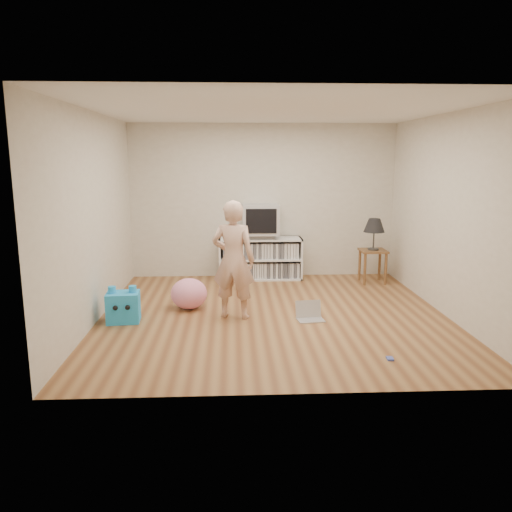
{
  "coord_description": "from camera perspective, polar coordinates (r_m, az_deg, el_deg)",
  "views": [
    {
      "loc": [
        -0.53,
        -6.27,
        2.03
      ],
      "look_at": [
        -0.21,
        0.4,
        0.71
      ],
      "focal_mm": 35.0,
      "sensor_mm": 36.0,
      "label": 1
    }
  ],
  "objects": [
    {
      "name": "ground",
      "position": [
        6.62,
        2.0,
        -6.72
      ],
      "size": [
        4.5,
        4.5,
        0.0
      ],
      "primitive_type": "plane",
      "color": "brown",
      "rests_on": "ground"
    },
    {
      "name": "walls",
      "position": [
        6.34,
        2.08,
        4.53
      ],
      "size": [
        4.52,
        4.52,
        2.6
      ],
      "color": "beige",
      "rests_on": "ground"
    },
    {
      "name": "ceiling",
      "position": [
        6.32,
        2.16,
        16.32
      ],
      "size": [
        4.5,
        4.5,
        0.01
      ],
      "primitive_type": "cube",
      "color": "white",
      "rests_on": "walls"
    },
    {
      "name": "media_unit",
      "position": [
        8.49,
        0.49,
        -0.25
      ],
      "size": [
        1.4,
        0.45,
        0.7
      ],
      "color": "white",
      "rests_on": "ground"
    },
    {
      "name": "dvd_deck",
      "position": [
        8.41,
        0.5,
        2.3
      ],
      "size": [
        0.45,
        0.35,
        0.07
      ],
      "primitive_type": "cube",
      "color": "gray",
      "rests_on": "media_unit"
    },
    {
      "name": "crt_tv",
      "position": [
        8.37,
        0.5,
        4.22
      ],
      "size": [
        0.6,
        0.53,
        0.5
      ],
      "color": "#A6A6AB",
      "rests_on": "dvd_deck"
    },
    {
      "name": "side_table",
      "position": [
        8.41,
        13.2,
        -0.2
      ],
      "size": [
        0.42,
        0.42,
        0.55
      ],
      "color": "brown",
      "rests_on": "ground"
    },
    {
      "name": "table_lamp",
      "position": [
        8.33,
        13.36,
        3.34
      ],
      "size": [
        0.34,
        0.34,
        0.52
      ],
      "color": "#333333",
      "rests_on": "side_table"
    },
    {
      "name": "person",
      "position": [
        6.32,
        -2.6,
        -0.46
      ],
      "size": [
        0.63,
        0.49,
        1.52
      ],
      "primitive_type": "imported",
      "rotation": [
        0.0,
        0.0,
        2.9
      ],
      "color": "#DDAE97",
      "rests_on": "ground"
    },
    {
      "name": "laptop",
      "position": [
        6.45,
        6.12,
        -6.66
      ],
      "size": [
        0.36,
        0.31,
        0.23
      ],
      "rotation": [
        0.0,
        0.0,
        0.13
      ],
      "color": "silver",
      "rests_on": "ground"
    },
    {
      "name": "playing_cards",
      "position": [
        5.39,
        15.06,
        -11.25
      ],
      "size": [
        0.07,
        0.09,
        0.02
      ],
      "primitive_type": "cube",
      "rotation": [
        0.0,
        0.0,
        -0.06
      ],
      "color": "#4A5DC6",
      "rests_on": "ground"
    },
    {
      "name": "plush_blue",
      "position": [
        6.51,
        -14.93,
        -5.61
      ],
      "size": [
        0.42,
        0.37,
        0.46
      ],
      "rotation": [
        0.0,
        0.0,
        0.08
      ],
      "color": "#1FA2FD",
      "rests_on": "ground"
    },
    {
      "name": "plush_pink",
      "position": [
        6.88,
        -7.67,
        -4.29
      ],
      "size": [
        0.56,
        0.56,
        0.42
      ],
      "primitive_type": "ellipsoid",
      "rotation": [
        0.0,
        0.0,
        0.15
      ],
      "color": "pink",
      "rests_on": "ground"
    }
  ]
}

